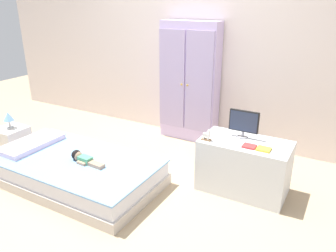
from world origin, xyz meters
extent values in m
cube|color=tan|center=(0.00, 0.00, -0.01)|extent=(10.00, 10.00, 0.02)
cube|color=silver|center=(0.00, 1.57, 1.35)|extent=(6.40, 0.05, 2.70)
cube|color=beige|center=(-0.45, -0.15, 0.05)|extent=(1.63, 0.91, 0.10)
cube|color=silver|center=(-0.45, -0.15, 0.18)|extent=(1.59, 0.87, 0.15)
cube|color=#7AA8DB|center=(-0.45, -0.15, 0.26)|extent=(1.62, 0.90, 0.02)
cube|color=silver|center=(-1.06, -0.15, 0.29)|extent=(0.32, 0.65, 0.05)
cube|color=#4CA375|center=(-0.31, -0.16, 0.29)|extent=(0.14, 0.09, 0.06)
cube|color=tan|center=(-0.16, -0.15, 0.28)|extent=(0.16, 0.05, 0.04)
cube|color=tan|center=(-0.17, -0.19, 0.28)|extent=(0.16, 0.05, 0.04)
cube|color=tan|center=(-0.31, -0.11, 0.28)|extent=(0.10, 0.03, 0.03)
cube|color=tan|center=(-0.31, -0.21, 0.28)|extent=(0.10, 0.03, 0.03)
sphere|color=tan|center=(-0.42, -0.15, 0.31)|extent=(0.09, 0.09, 0.09)
sphere|color=black|center=(-0.43, -0.15, 0.31)|extent=(0.10, 0.10, 0.10)
cube|color=silver|center=(-1.52, -0.06, 0.17)|extent=(0.31, 0.31, 0.34)
cylinder|color=#B7B2AD|center=(-1.52, -0.06, 0.35)|extent=(0.08, 0.08, 0.01)
cylinder|color=#B7B2AD|center=(-1.52, -0.06, 0.39)|extent=(0.02, 0.02, 0.08)
cone|color=#7AB2E0|center=(-1.52, -0.06, 0.48)|extent=(0.11, 0.11, 0.10)
cube|color=silver|center=(0.00, 1.42, 0.74)|extent=(0.73, 0.21, 1.47)
cube|color=#AF9DC9|center=(-0.19, 1.31, 0.77)|extent=(0.34, 0.02, 1.21)
cube|color=#AF9DC9|center=(0.18, 1.31, 0.77)|extent=(0.34, 0.02, 1.21)
sphere|color=gold|center=(-0.04, 1.29, 0.74)|extent=(0.02, 0.02, 0.02)
sphere|color=gold|center=(0.04, 1.29, 0.74)|extent=(0.02, 0.02, 0.02)
cube|color=silver|center=(1.01, 0.53, 0.25)|extent=(0.80, 0.45, 0.50)
cylinder|color=#99999E|center=(0.95, 0.61, 0.51)|extent=(0.10, 0.10, 0.01)
cylinder|color=#99999E|center=(0.95, 0.61, 0.54)|extent=(0.02, 0.02, 0.05)
cube|color=black|center=(0.95, 0.61, 0.66)|extent=(0.27, 0.02, 0.20)
cube|color=#28334C|center=(0.95, 0.60, 0.66)|extent=(0.25, 0.01, 0.18)
cube|color=#8E6642|center=(0.68, 0.39, 0.51)|extent=(0.09, 0.01, 0.01)
cube|color=#8E6642|center=(0.68, 0.37, 0.51)|extent=(0.09, 0.01, 0.01)
cube|color=white|center=(0.68, 0.38, 0.55)|extent=(0.06, 0.03, 0.03)
cylinder|color=white|center=(0.70, 0.39, 0.53)|extent=(0.01, 0.01, 0.02)
cylinder|color=white|center=(0.70, 0.37, 0.53)|extent=(0.01, 0.01, 0.02)
cylinder|color=white|center=(0.66, 0.39, 0.53)|extent=(0.01, 0.01, 0.02)
cylinder|color=white|center=(0.66, 0.37, 0.53)|extent=(0.01, 0.01, 0.02)
cylinder|color=white|center=(0.71, 0.38, 0.58)|extent=(0.02, 0.02, 0.02)
sphere|color=white|center=(0.71, 0.38, 0.60)|extent=(0.03, 0.03, 0.03)
cube|color=#CC3838|center=(1.07, 0.43, 0.51)|extent=(0.11, 0.10, 0.01)
cube|color=gold|center=(1.20, 0.43, 0.51)|extent=(0.12, 0.10, 0.02)
camera|label=1|loc=(1.74, -2.20, 1.72)|focal=35.32mm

